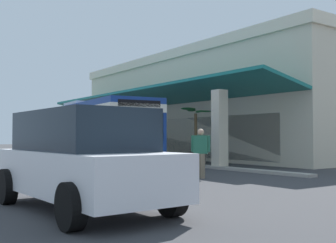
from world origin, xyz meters
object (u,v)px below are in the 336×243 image
Objects in this scene: parked_suv_white at (82,158)px; transit_bus at (94,129)px; pedestrian at (201,150)px; potted_palm at (196,150)px.

transit_bus is at bearing 153.93° from parked_suv_white.
transit_bus reaches higher than parked_suv_white.
pedestrian is 7.70m from potted_palm.
pedestrian is (8.95, -0.12, -0.88)m from transit_bus.
transit_bus is 2.34× the size of parked_suv_white.
pedestrian is at bearing 120.66° from parked_suv_white.
transit_bus is 3.79× the size of potted_palm.
parked_suv_white is at bearing -59.34° from pedestrian.
potted_palm reaches higher than pedestrian.
parked_suv_white is (12.50, -6.12, -0.84)m from transit_bus.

